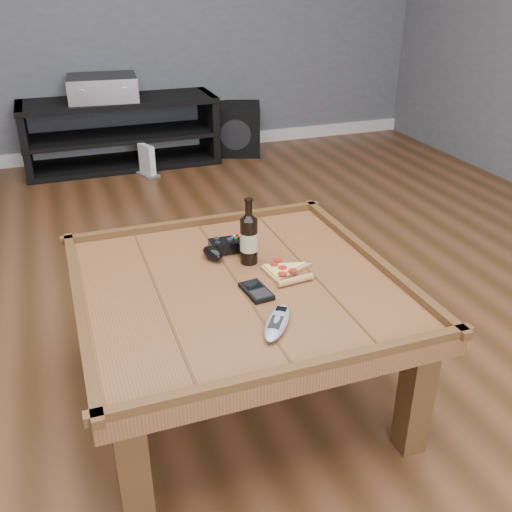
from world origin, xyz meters
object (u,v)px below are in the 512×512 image
object	(u,v)px
media_console	(121,133)
game_console	(147,162)
smartphone	(256,291)
remote_control	(277,322)
coffee_table	(237,298)
subwoofer	(236,129)
beer_bottle	(249,237)
av_receiver	(103,88)
game_controller	(227,248)
pizza_slice	(284,272)

from	to	relation	value
media_console	game_console	world-z (taller)	media_console
smartphone	remote_control	size ratio (longest dim) A/B	0.68
media_console	smartphone	distance (m)	2.84
coffee_table	smartphone	size ratio (longest dim) A/B	7.88
coffee_table	media_console	xyz separation A→B (m)	(0.00, 2.75, -0.15)
subwoofer	beer_bottle	bearing A→B (deg)	-87.89
media_console	beer_bottle	world-z (taller)	beer_bottle
subwoofer	av_receiver	bearing A→B (deg)	-157.68
game_console	smartphone	bearing A→B (deg)	-112.47
coffee_table	remote_control	world-z (taller)	remote_control
smartphone	subwoofer	distance (m)	3.02
game_controller	av_receiver	bearing A→B (deg)	94.19
remote_control	subwoofer	world-z (taller)	remote_control
media_console	game_console	size ratio (longest dim) A/B	6.27
game_console	pizza_slice	bearing A→B (deg)	-109.55
av_receiver	subwoofer	xyz separation A→B (m)	(1.00, 0.05, -0.39)
game_controller	coffee_table	bearing A→B (deg)	-97.31
smartphone	beer_bottle	bearing A→B (deg)	70.40
smartphone	game_console	world-z (taller)	smartphone
game_controller	subwoofer	world-z (taller)	game_controller
coffee_table	game_console	distance (m)	2.48
smartphone	av_receiver	distance (m)	2.84
remote_control	av_receiver	xyz separation A→B (m)	(-0.12, 3.02, 0.12)
coffee_table	subwoofer	distance (m)	2.95
coffee_table	av_receiver	world-z (taller)	av_receiver
media_console	subwoofer	size ratio (longest dim) A/B	2.90
coffee_table	av_receiver	distance (m)	2.75
pizza_slice	game_console	world-z (taller)	pizza_slice
smartphone	av_receiver	size ratio (longest dim) A/B	0.26
subwoofer	game_console	size ratio (longest dim) A/B	2.16
game_console	coffee_table	bearing A→B (deg)	-113.35
subwoofer	game_console	world-z (taller)	subwoofer
coffee_table	game_controller	xyz separation A→B (m)	(0.03, 0.20, 0.08)
coffee_table	media_console	bearing A→B (deg)	90.00
media_console	pizza_slice	bearing A→B (deg)	-86.60
av_receiver	game_console	size ratio (longest dim) A/B	2.26
coffee_table	av_receiver	size ratio (longest dim) A/B	2.04
coffee_table	subwoofer	world-z (taller)	coffee_table
beer_bottle	pizza_slice	bearing A→B (deg)	-55.06
av_receiver	subwoofer	world-z (taller)	av_receiver
pizza_slice	av_receiver	world-z (taller)	av_receiver
remote_control	subwoofer	size ratio (longest dim) A/B	0.40
pizza_slice	av_receiver	distance (m)	2.76
media_console	remote_control	size ratio (longest dim) A/B	7.33
game_controller	remote_control	size ratio (longest dim) A/B	1.03
av_receiver	game_console	distance (m)	0.60
game_controller	pizza_slice	distance (m)	0.24
media_console	pizza_slice	size ratio (longest dim) A/B	5.88
coffee_table	game_console	bearing A→B (deg)	87.07
game_console	media_console	bearing A→B (deg)	92.94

